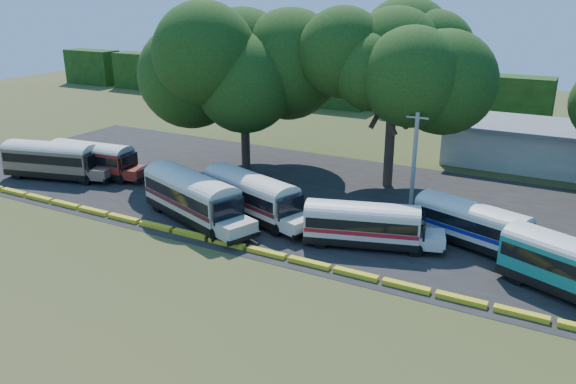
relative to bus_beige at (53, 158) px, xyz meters
The scene contains 14 objects.
ground 20.69m from the bus_beige, 15.31° to the right, with size 160.00×160.00×0.00m, color #2B4316.
asphalt_strip 21.96m from the bus_beige, 17.46° to the left, with size 64.00×24.00×0.02m, color black.
curb 20.43m from the bus_beige, 12.59° to the right, with size 53.70×0.45×0.30m.
terminal_building 45.14m from the bus_beige, 32.97° to the left, with size 19.00×9.00×4.00m.
treeline_backdrop 46.98m from the bus_beige, 64.98° to the left, with size 130.00×4.00×6.00m.
bus_beige is the anchor object (origin of this frame).
bus_red 3.41m from the bus_beige, 37.59° to the left, with size 9.67×3.35×3.11m.
bus_cream_west 17.00m from the bus_beige, ahead, with size 10.94×6.15×3.52m.
bus_cream_east 20.29m from the bus_beige, ahead, with size 10.23×5.54×3.28m.
bus_white_red 29.26m from the bus_beige, ahead, with size 9.16×4.69×2.93m.
bus_white_blue 35.55m from the bus_beige, ahead, with size 9.15×4.93×2.93m.
tree_west 18.85m from the bus_beige, 39.33° to the left, with size 12.21×12.21×14.51m.
tree_center 30.50m from the bus_beige, 24.81° to the left, with size 10.84×10.84×14.67m.
utility_pole 31.03m from the bus_beige, 12.17° to the left, with size 1.60×0.30×7.70m.
Camera 1 is at (20.89, -26.39, 15.43)m, focal length 35.00 mm.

